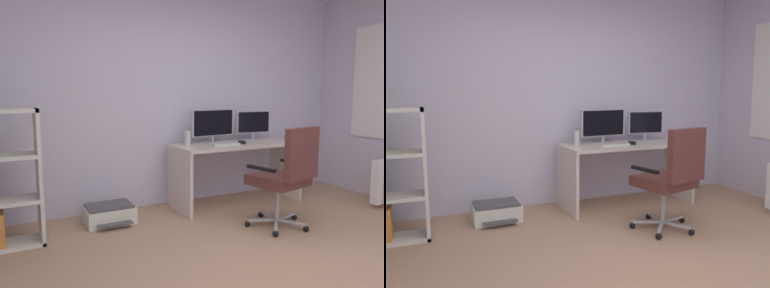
% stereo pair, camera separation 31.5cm
% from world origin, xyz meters
% --- Properties ---
extents(ground_plane, '(5.15, 4.52, 0.02)m').
position_xyz_m(ground_plane, '(0.00, 0.00, -0.01)').
color(ground_plane, tan).
rests_on(ground_plane, ground).
extents(wall_back, '(5.15, 0.10, 2.64)m').
position_xyz_m(wall_back, '(0.00, 2.31, 1.32)').
color(wall_back, silver).
rests_on(wall_back, ground).
extents(desk, '(1.57, 0.63, 0.75)m').
position_xyz_m(desk, '(0.81, 1.86, 0.56)').
color(desk, silver).
rests_on(desk, ground).
extents(monitor_main, '(0.59, 0.18, 0.41)m').
position_xyz_m(monitor_main, '(0.55, 1.99, 0.98)').
color(monitor_main, '#B2B5B7').
rests_on(monitor_main, desk).
extents(monitor_secondary, '(0.46, 0.18, 0.37)m').
position_xyz_m(monitor_secondary, '(1.14, 1.99, 0.96)').
color(monitor_secondary, '#B2B5B7').
rests_on(monitor_secondary, desk).
extents(keyboard, '(0.35, 0.15, 0.02)m').
position_xyz_m(keyboard, '(0.59, 1.78, 0.76)').
color(keyboard, silver).
rests_on(keyboard, desk).
extents(computer_mouse, '(0.08, 0.11, 0.03)m').
position_xyz_m(computer_mouse, '(0.82, 1.77, 0.77)').
color(computer_mouse, black).
rests_on(computer_mouse, desk).
extents(desktop_speaker, '(0.07, 0.07, 0.17)m').
position_xyz_m(desktop_speaker, '(0.19, 1.95, 0.83)').
color(desktop_speaker, silver).
rests_on(desktop_speaker, desk).
extents(office_chair, '(0.64, 0.67, 1.03)m').
position_xyz_m(office_chair, '(0.74, 0.89, 0.57)').
color(office_chair, '#B7BABC').
rests_on(office_chair, ground).
extents(printer, '(0.50, 0.45, 0.19)m').
position_xyz_m(printer, '(-0.77, 1.87, 0.10)').
color(printer, silver).
rests_on(printer, ground).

